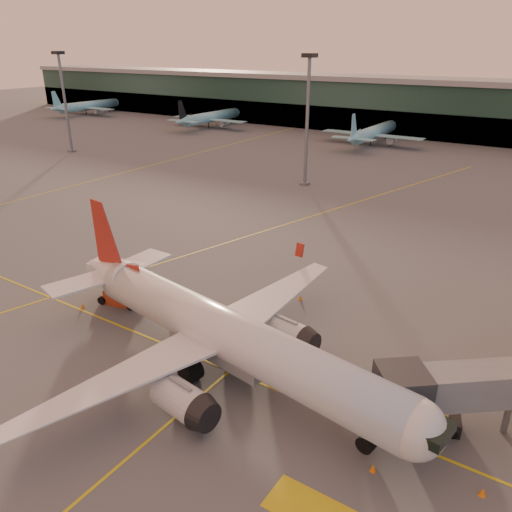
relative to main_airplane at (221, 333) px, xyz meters
The scene contains 13 objects.
ground 7.52m from the main_airplane, 133.99° to the right, with size 600.00×600.00×0.00m, color #4C4F54.
taxi_markings 41.79m from the main_airplane, 106.40° to the left, with size 100.12×173.00×0.01m.
terminal 137.37m from the main_airplane, 91.85° to the left, with size 400.00×20.00×17.60m.
mast_west_far 111.04m from the main_airplane, 148.69° to the left, with size 2.40×2.40×25.60m.
mast_west_near 66.98m from the main_airplane, 111.68° to the left, with size 2.40×2.40×25.60m.
distant_aircraft_row 116.30m from the main_airplane, 102.63° to the left, with size 290.00×34.00×13.00m.
main_airplane is the anchor object (origin of this frame).
catering_truck 18.08m from the main_airplane, 166.45° to the left, with size 6.58×3.91×4.78m.
pushback_tug 18.53m from the main_airplane, 10.29° to the left, with size 3.97×2.84×1.84m.
cone_nose 22.62m from the main_airplane, ahead, with size 0.48×0.48×0.61m.
cone_tail 20.39m from the main_airplane, behind, with size 0.43×0.43×0.54m.
cone_wing_left 16.29m from the main_airplane, 92.22° to the left, with size 0.45×0.45×0.57m.
cone_fwd 16.39m from the main_airplane, 12.48° to the right, with size 0.45×0.45×0.57m.
Camera 1 is at (27.43, -24.87, 27.07)m, focal length 35.00 mm.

